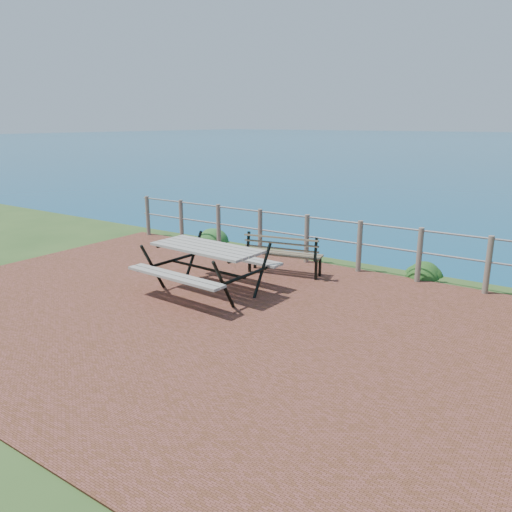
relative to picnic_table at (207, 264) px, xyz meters
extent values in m
cube|color=brown|center=(0.48, -0.74, -0.52)|extent=(10.00, 7.00, 0.12)
cylinder|color=#6B5B4C|center=(-4.12, 2.61, 0.00)|extent=(0.10, 0.10, 1.00)
cylinder|color=#6B5B4C|center=(-2.97, 2.61, 0.00)|extent=(0.10, 0.10, 1.00)
cylinder|color=#6B5B4C|center=(-1.82, 2.61, 0.00)|extent=(0.10, 0.10, 1.00)
cylinder|color=#6B5B4C|center=(-0.67, 2.61, 0.00)|extent=(0.10, 0.10, 1.00)
cylinder|color=#6B5B4C|center=(0.48, 2.61, 0.00)|extent=(0.10, 0.10, 1.00)
cylinder|color=#6B5B4C|center=(1.63, 2.61, 0.00)|extent=(0.10, 0.10, 1.00)
cylinder|color=#6B5B4C|center=(2.78, 2.61, 0.00)|extent=(0.10, 0.10, 1.00)
cylinder|color=#6B5B4C|center=(3.93, 2.61, 0.00)|extent=(0.10, 0.10, 1.00)
cylinder|color=slate|center=(0.48, 2.61, 0.45)|extent=(9.40, 0.04, 0.04)
cylinder|color=slate|center=(0.48, 2.61, 0.05)|extent=(9.40, 0.04, 0.04)
cube|color=gray|center=(0.00, 0.00, 0.29)|extent=(1.96, 0.89, 0.04)
cube|color=gray|center=(0.00, 0.00, -0.03)|extent=(1.93, 0.38, 0.04)
cube|color=gray|center=(0.00, 0.00, -0.03)|extent=(1.93, 0.38, 0.04)
cylinder|color=black|center=(0.00, 0.00, -0.08)|extent=(1.65, 0.14, 0.05)
cube|color=brown|center=(0.53, 1.66, -0.10)|extent=(1.48, 0.64, 0.03)
cube|color=brown|center=(0.53, 1.66, 0.15)|extent=(1.43, 0.40, 0.33)
cube|color=black|center=(0.53, 1.66, -0.30)|extent=(0.05, 0.06, 0.40)
cube|color=black|center=(0.53, 1.66, -0.30)|extent=(0.05, 0.06, 0.40)
cube|color=black|center=(0.53, 1.66, -0.30)|extent=(0.05, 0.06, 0.40)
cube|color=black|center=(0.53, 1.66, -0.30)|extent=(0.05, 0.06, 0.40)
ellipsoid|color=#225A26|center=(-2.27, 3.01, -0.52)|extent=(0.70, 0.70, 0.42)
ellipsoid|color=#164919|center=(2.70, 3.10, -0.52)|extent=(0.68, 0.68, 0.39)
camera|label=1|loc=(5.22, -6.21, 2.33)|focal=35.00mm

